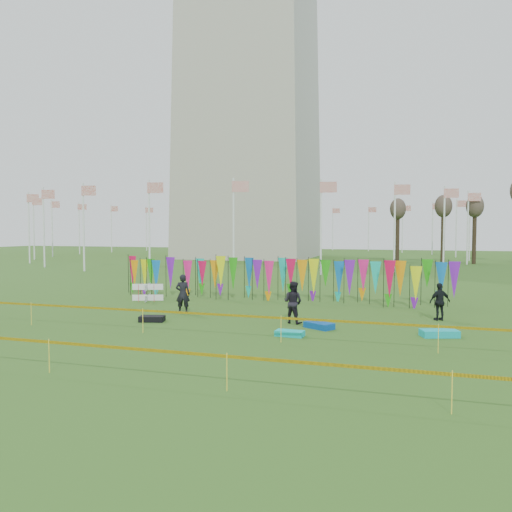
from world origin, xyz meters
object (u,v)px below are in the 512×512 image
(box_kite, at_px, (148,292))
(person_mid, at_px, (293,302))
(person_right, at_px, (440,302))
(kite_bag_black, at_px, (152,319))
(kite_bag_teal, at_px, (439,333))
(kite_bag_turquoise, at_px, (290,333))
(person_left, at_px, (183,294))
(kite_bag_blue, at_px, (319,325))

(box_kite, bearing_deg, person_mid, -23.81)
(person_right, xyz_separation_m, kite_bag_black, (-11.29, -3.76, -0.67))
(person_mid, relative_size, person_right, 1.08)
(person_right, relative_size, kite_bag_black, 1.57)
(person_right, xyz_separation_m, kite_bag_teal, (-0.18, -3.37, -0.66))
(box_kite, height_order, kite_bag_turquoise, box_kite)
(person_mid, height_order, kite_bag_teal, person_mid)
(person_right, bearing_deg, kite_bag_turquoise, 13.73)
(kite_bag_teal, bearing_deg, box_kite, 161.30)
(person_left, relative_size, kite_bag_blue, 1.60)
(person_right, xyz_separation_m, kite_bag_turquoise, (-5.23, -4.84, -0.68))
(box_kite, distance_m, kite_bag_blue, 10.99)
(person_left, relative_size, person_right, 1.13)
(person_mid, bearing_deg, box_kite, -7.64)
(person_left, distance_m, kite_bag_teal, 10.93)
(box_kite, height_order, kite_bag_blue, box_kite)
(box_kite, bearing_deg, kite_bag_blue, -24.85)
(person_left, bearing_deg, kite_bag_teal, 155.85)
(box_kite, distance_m, kite_bag_turquoise, 11.18)
(box_kite, relative_size, person_right, 0.59)
(box_kite, bearing_deg, kite_bag_turquoise, -34.35)
(person_mid, xyz_separation_m, person_right, (5.68, 2.41, -0.07))
(person_mid, distance_m, person_right, 6.17)
(person_right, bearing_deg, kite_bag_blue, 6.06)
(person_mid, bearing_deg, person_right, -140.88)
(person_right, xyz_separation_m, kite_bag_blue, (-4.48, -3.15, -0.67))
(box_kite, bearing_deg, kite_bag_teal, -18.70)
(person_right, bearing_deg, box_kite, -34.85)
(person_right, height_order, kite_bag_blue, person_right)
(person_left, bearing_deg, kite_bag_turquoise, 135.60)
(person_mid, bearing_deg, kite_bag_blue, 164.22)
(kite_bag_turquoise, distance_m, kite_bag_blue, 1.84)
(person_right, bearing_deg, person_mid, -6.11)
(person_right, distance_m, kite_bag_black, 11.92)
(person_left, relative_size, kite_bag_black, 1.78)
(box_kite, bearing_deg, person_left, -41.06)
(person_left, bearing_deg, kite_bag_blue, 151.65)
(kite_bag_black, bearing_deg, kite_bag_teal, 2.04)
(kite_bag_teal, bearing_deg, kite_bag_turquoise, -163.76)
(kite_bag_blue, bearing_deg, person_right, 35.13)
(box_kite, xyz_separation_m, kite_bag_blue, (9.97, -4.62, -0.34))
(person_mid, bearing_deg, kite_bag_turquoise, 116.71)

